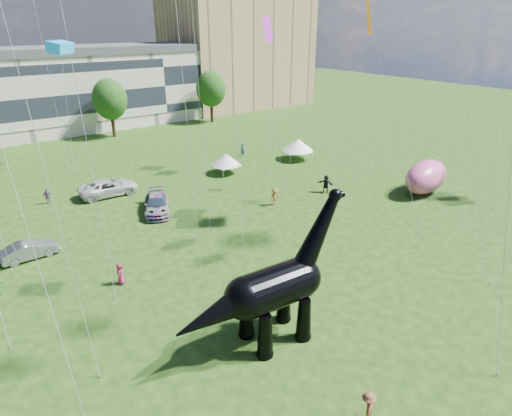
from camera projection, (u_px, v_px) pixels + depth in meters
ground at (309, 343)px, 24.32m from camera, size 220.00×220.00×0.00m
apartment_block at (237, 51)px, 89.47m from camera, size 28.00×18.00×22.00m
tree_mid_right at (109, 96)px, 65.01m from camera, size 5.20×5.20×9.44m
tree_far_right at (211, 86)px, 74.89m from camera, size 5.20×5.20×9.44m
dinosaur_sculpture at (269, 292)px, 23.27m from camera, size 10.65×3.10×8.69m
car_grey at (30, 250)px, 32.74m from camera, size 4.18×1.57×1.36m
car_white at (109, 188)px, 44.61m from camera, size 6.14×3.09×1.67m
car_dark at (157, 204)px, 40.66m from camera, size 4.23×5.96×1.60m
gazebo_near at (226, 160)px, 50.68m from camera, size 3.50×3.50×2.42m
gazebo_far at (298, 145)px, 55.70m from camera, size 5.24×5.24×2.77m
inflatable_pink at (426, 177)px, 45.08m from camera, size 7.38×4.68×3.42m
visitors at (168, 237)px, 34.27m from camera, size 45.40×38.36×1.88m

